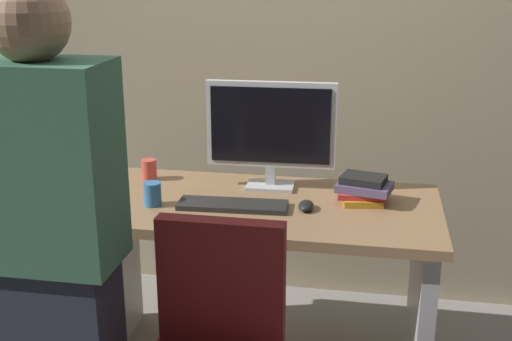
# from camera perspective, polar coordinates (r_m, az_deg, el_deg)

# --- Properties ---
(wall_back) EXTENTS (6.40, 0.10, 3.00)m
(wall_back) POSITION_cam_1_polar(r_m,az_deg,el_deg) (3.26, 2.73, 14.57)
(wall_back) COLOR tan
(wall_back) RESTS_ON ground
(desk) EXTENTS (1.45, 0.70, 0.76)m
(desk) POSITION_cam_1_polar(r_m,az_deg,el_deg) (2.73, 0.19, -7.40)
(desk) COLOR #93704C
(desk) RESTS_ON ground
(person_at_desk) EXTENTS (0.40, 0.24, 1.64)m
(person_at_desk) POSITION_cam_1_polar(r_m,az_deg,el_deg) (2.01, -17.19, -7.72)
(person_at_desk) COLOR #262838
(person_at_desk) RESTS_ON ground
(monitor) EXTENTS (0.54, 0.15, 0.46)m
(monitor) POSITION_cam_1_polar(r_m,az_deg,el_deg) (2.73, 1.29, 3.60)
(monitor) COLOR silver
(monitor) RESTS_ON desk
(keyboard) EXTENTS (0.44, 0.15, 0.02)m
(keyboard) POSITION_cam_1_polar(r_m,az_deg,el_deg) (2.58, -2.04, -3.02)
(keyboard) COLOR #262626
(keyboard) RESTS_ON desk
(mouse) EXTENTS (0.06, 0.10, 0.03)m
(mouse) POSITION_cam_1_polar(r_m,az_deg,el_deg) (2.56, 4.36, -3.06)
(mouse) COLOR black
(mouse) RESTS_ON desk
(cup_near_keyboard) EXTENTS (0.07, 0.07, 0.09)m
(cup_near_keyboard) POSITION_cam_1_polar(r_m,az_deg,el_deg) (2.62, -8.97, -2.03)
(cup_near_keyboard) COLOR #3372B2
(cup_near_keyboard) RESTS_ON desk
(cup_by_monitor) EXTENTS (0.07, 0.07, 0.09)m
(cup_by_monitor) POSITION_cam_1_polar(r_m,az_deg,el_deg) (2.94, -9.26, 0.09)
(cup_by_monitor) COLOR #D84C3F
(cup_by_monitor) RESTS_ON desk
(book_stack) EXTENTS (0.24, 0.19, 0.11)m
(book_stack) POSITION_cam_1_polar(r_m,az_deg,el_deg) (2.65, 9.27, -1.61)
(book_stack) COLOR gold
(book_stack) RESTS_ON desk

